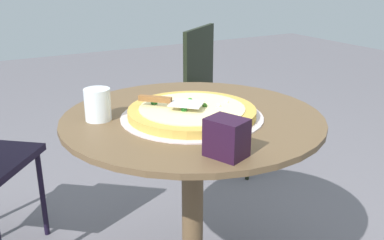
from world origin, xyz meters
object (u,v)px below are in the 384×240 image
object	(u,v)px
drinking_cup	(98,104)
patio_table	(193,173)
pizza_on_tray	(192,112)
napkin_dispenser	(227,138)
patio_chair_far	(218,87)
pizza_server	(170,101)

from	to	relation	value
drinking_cup	patio_table	bearing A→B (deg)	-20.82
pizza_on_tray	drinking_cup	distance (m)	0.30
patio_table	pizza_on_tray	distance (m)	0.23
patio_table	napkin_dispenser	world-z (taller)	napkin_dispenser
drinking_cup	patio_chair_far	distance (m)	1.37
patio_table	drinking_cup	size ratio (longest dim) A/B	8.42
drinking_cup	patio_chair_far	size ratio (longest dim) A/B	0.12
patio_chair_far	pizza_server	bearing A→B (deg)	-130.01
napkin_dispenser	pizza_server	bearing A→B (deg)	157.06
patio_table	pizza_server	bearing A→B (deg)	170.26
pizza_server	patio_chair_far	xyz separation A→B (m)	(0.81, 0.97, -0.29)
pizza_on_tray	patio_chair_far	xyz separation A→B (m)	(0.75, 1.00, -0.25)
drinking_cup	patio_chair_far	world-z (taller)	patio_chair_far
pizza_server	napkin_dispenser	distance (m)	0.34
patio_table	drinking_cup	world-z (taller)	drinking_cup
drinking_cup	pizza_on_tray	bearing A→B (deg)	-24.64
patio_table	patio_chair_far	world-z (taller)	patio_chair_far
pizza_server	napkin_dispenser	size ratio (longest dim) A/B	1.81
patio_chair_far	pizza_on_tray	bearing A→B (deg)	-126.88
patio_table	pizza_server	distance (m)	0.28
patio_table	pizza_on_tray	xyz separation A→B (m)	(-0.01, -0.02, 0.23)
pizza_on_tray	pizza_server	distance (m)	0.08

